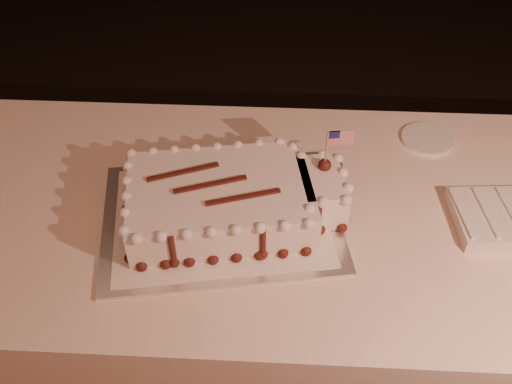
{
  "coord_description": "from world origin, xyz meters",
  "views": [
    {
      "loc": [
        0.04,
        -0.34,
        1.69
      ],
      "look_at": [
        -0.01,
        0.56,
        0.84
      ],
      "focal_mm": 40.0,
      "sensor_mm": 36.0,
      "label": 1
    }
  ],
  "objects_px": {
    "cake_board": "(221,217)",
    "sheet_cake": "(233,199)",
    "banquet_table": "(261,302)",
    "side_plate": "(427,139)",
    "napkin_stack": "(508,218)"
  },
  "relations": [
    {
      "from": "banquet_table",
      "to": "sheet_cake",
      "type": "distance_m",
      "value": 0.44
    },
    {
      "from": "banquet_table",
      "to": "napkin_stack",
      "type": "relative_size",
      "value": 9.46
    },
    {
      "from": "cake_board",
      "to": "napkin_stack",
      "type": "height_order",
      "value": "napkin_stack"
    },
    {
      "from": "cake_board",
      "to": "sheet_cake",
      "type": "height_order",
      "value": "sheet_cake"
    },
    {
      "from": "banquet_table",
      "to": "side_plate",
      "type": "xyz_separation_m",
      "value": [
        0.43,
        0.27,
        0.38
      ]
    },
    {
      "from": "cake_board",
      "to": "sheet_cake",
      "type": "xyz_separation_m",
      "value": [
        0.03,
        0.01,
        0.05
      ]
    },
    {
      "from": "sheet_cake",
      "to": "side_plate",
      "type": "distance_m",
      "value": 0.58
    },
    {
      "from": "banquet_table",
      "to": "cake_board",
      "type": "height_order",
      "value": "cake_board"
    },
    {
      "from": "cake_board",
      "to": "sheet_cake",
      "type": "bearing_deg",
      "value": 0.41
    },
    {
      "from": "banquet_table",
      "to": "sheet_cake",
      "type": "bearing_deg",
      "value": -149.86
    },
    {
      "from": "banquet_table",
      "to": "sheet_cake",
      "type": "height_order",
      "value": "sheet_cake"
    },
    {
      "from": "sheet_cake",
      "to": "napkin_stack",
      "type": "relative_size",
      "value": 2.04
    },
    {
      "from": "banquet_table",
      "to": "sheet_cake",
      "type": "xyz_separation_m",
      "value": [
        -0.06,
        -0.04,
        0.43
      ]
    },
    {
      "from": "side_plate",
      "to": "napkin_stack",
      "type": "bearing_deg",
      "value": -65.98
    },
    {
      "from": "napkin_stack",
      "to": "side_plate",
      "type": "height_order",
      "value": "napkin_stack"
    }
  ]
}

